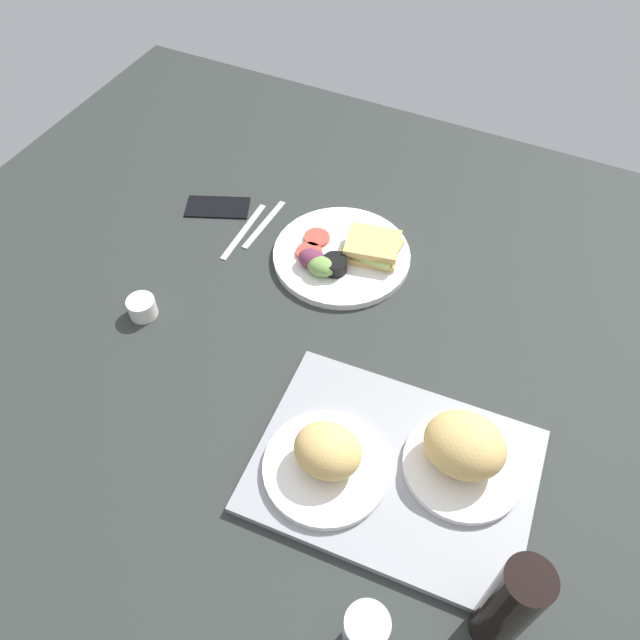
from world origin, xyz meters
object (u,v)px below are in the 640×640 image
object	(u,v)px
drinking_glass	(365,634)
espresso_cup	(142,307)
serving_tray	(394,470)
fork	(264,224)
bread_plate_far	(327,458)
soda_bottle	(509,606)
cell_phone	(218,206)
bread_plate_near	(464,451)
plate_with_salad	(344,255)
knife	(244,231)

from	to	relation	value
drinking_glass	espresso_cup	distance (cm)	72.56
drinking_glass	espresso_cup	xyz separation A→B (cm)	(62.93, -35.94, -3.53)
serving_tray	fork	distance (cm)	64.86
espresso_cup	fork	bearing A→B (deg)	-105.17
bread_plate_far	soda_bottle	size ratio (longest dim) A/B	0.92
cell_phone	serving_tray	bearing A→B (deg)	121.47
serving_tray	cell_phone	xyz separation A→B (cm)	(60.72, -43.65, -0.40)
bread_plate_near	cell_phone	world-z (taller)	bread_plate_near
cell_phone	plate_with_salad	bearing A→B (deg)	152.40
soda_bottle	fork	size ratio (longest dim) A/B	1.33
espresso_cup	cell_phone	xyz separation A→B (cm)	(3.44, -33.50, -1.60)
serving_tray	plate_with_salad	world-z (taller)	plate_with_salad
drinking_glass	knife	bearing A→B (deg)	-48.81
bread_plate_near	cell_phone	xyz separation A→B (cm)	(70.09, -38.18, -5.61)
serving_tray	cell_phone	bearing A→B (deg)	-35.71
plate_with_salad	espresso_cup	size ratio (longest dim) A/B	5.22
bread_plate_far	knife	world-z (taller)	bread_plate_far
serving_tray	drinking_glass	distance (cm)	26.82
soda_bottle	fork	xyz separation A→B (cm)	(69.47, -59.41, -11.03)
serving_tray	soda_bottle	xyz separation A→B (cm)	(-21.17, 16.11, 10.48)
bread_plate_far	espresso_cup	distance (cm)	49.55
drinking_glass	soda_bottle	world-z (taller)	soda_bottle
knife	bread_plate_near	bearing A→B (deg)	59.05
bread_plate_far	plate_with_salad	xyz separation A→B (cm)	(17.59, -45.46, -3.17)
soda_bottle	espresso_cup	bearing A→B (deg)	-18.51
serving_tray	soda_bottle	bearing A→B (deg)	142.73
plate_with_salad	cell_phone	distance (cm)	33.22
bread_plate_far	espresso_cup	xyz separation A→B (cm)	(47.23, -14.73, -2.85)
espresso_cup	bread_plate_near	bearing A→B (deg)	175.98
bread_plate_near	soda_bottle	world-z (taller)	soda_bottle
plate_with_salad	soda_bottle	size ratio (longest dim) A/B	1.30
drinking_glass	soda_bottle	xyz separation A→B (cm)	(-15.52, -9.67, 5.75)
fork	knife	world-z (taller)	same
serving_tray	bread_plate_far	world-z (taller)	bread_plate_far
plate_with_salad	cell_phone	bearing A→B (deg)	-4.78
serving_tray	drinking_glass	bearing A→B (deg)	102.37
bread_plate_near	cell_phone	distance (cm)	80.01
serving_tray	plate_with_salad	distance (cm)	49.36
bread_plate_near	fork	xyz separation A→B (cm)	(57.66, -37.82, -5.76)
espresso_cup	cell_phone	bearing A→B (deg)	-84.13
bread_plate_near	bread_plate_far	world-z (taller)	bread_plate_near
serving_tray	bread_plate_far	size ratio (longest dim) A/B	2.18
bread_plate_far	fork	world-z (taller)	bread_plate_far
soda_bottle	espresso_cup	world-z (taller)	soda_bottle
bread_plate_far	plate_with_salad	bearing A→B (deg)	-68.85
drinking_glass	cell_phone	distance (cm)	96.19
cell_phone	knife	bearing A→B (deg)	132.37
plate_with_salad	espresso_cup	bearing A→B (deg)	46.03
bread_plate_near	espresso_cup	size ratio (longest dim) A/B	3.52
drinking_glass	soda_bottle	bearing A→B (deg)	-148.06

